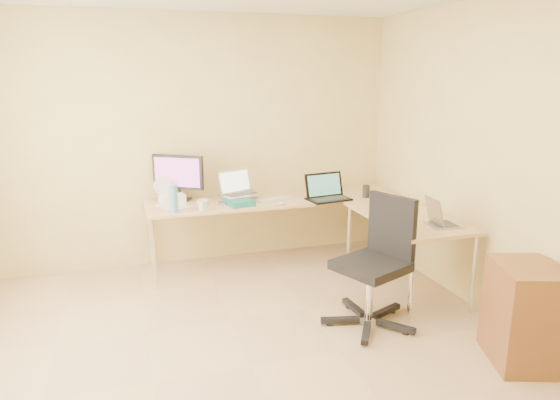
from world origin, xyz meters
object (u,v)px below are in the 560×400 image
object	(u,v)px
desk_return	(405,253)
laptop_return	(444,214)
laptop_center	(240,183)
laptop_black	(329,187)
water_bottle	(174,199)
office_chair	(371,267)
monitor	(178,178)
keyboard	(274,199)
cabinet	(525,314)
desk_main	(275,231)
desk_fan	(163,190)
mug	(203,205)

from	to	relation	value
desk_return	laptop_return	xyz separation A→B (m)	(0.12, -0.38, 0.47)
laptop_center	laptop_black	distance (m)	0.91
water_bottle	office_chair	distance (m)	1.93
monitor	laptop_black	world-z (taller)	monitor
laptop_black	keyboard	world-z (taller)	laptop_black
laptop_black	laptop_return	xyz separation A→B (m)	(0.59, -1.13, -0.03)
desk_return	cabinet	xyz separation A→B (m)	(0.15, -1.34, -0.01)
desk_main	office_chair	distance (m)	1.57
laptop_return	desk_main	bearing A→B (deg)	42.45
desk_fan	office_chair	world-z (taller)	office_chair
office_chair	desk_return	bearing A→B (deg)	16.97
monitor	laptop_center	bearing A→B (deg)	14.27
desk_return	laptop_black	bearing A→B (deg)	121.75
desk_main	water_bottle	xyz separation A→B (m)	(-1.06, -0.26, 0.50)
laptop_return	cabinet	world-z (taller)	laptop_return
keyboard	office_chair	distance (m)	1.51
desk_fan	laptop_return	world-z (taller)	desk_fan
office_chair	water_bottle	bearing A→B (deg)	115.06
water_bottle	cabinet	distance (m)	3.06
keyboard	water_bottle	world-z (taller)	water_bottle
keyboard	laptop_return	bearing A→B (deg)	-68.35
laptop_black	laptop_return	bearing A→B (deg)	-70.91
cabinet	mug	bearing A→B (deg)	151.79
desk_main	cabinet	world-z (taller)	desk_main
mug	laptop_return	world-z (taller)	laptop_return
laptop_center	keyboard	size ratio (longest dim) A/B	1.05
laptop_black	water_bottle	world-z (taller)	laptop_black
laptop_return	cabinet	bearing A→B (deg)	-174.63
monitor	mug	size ratio (longest dim) A/B	4.80
water_bottle	laptop_center	bearing A→B (deg)	20.76
desk_return	monitor	bearing A→B (deg)	148.32
laptop_black	office_chair	xyz separation A→B (m)	(-0.17, -1.29, -0.37)
monitor	desk_fan	xyz separation A→B (m)	(-0.16, 0.00, -0.12)
water_bottle	office_chair	bearing A→B (deg)	-42.03
desk_main	desk_return	world-z (taller)	same
water_bottle	desk_fan	world-z (taller)	water_bottle
water_bottle	desk_fan	distance (m)	0.47
desk_fan	mug	bearing A→B (deg)	-40.27
desk_return	desk_fan	bearing A→B (deg)	150.27
laptop_center	desk_main	bearing A→B (deg)	-22.35
mug	water_bottle	world-z (taller)	water_bottle
water_bottle	desk_fan	xyz separation A→B (m)	(-0.06, 0.46, -0.01)
mug	desk_return	bearing A→B (deg)	-21.89
desk_fan	office_chair	bearing A→B (deg)	-33.95
mug	laptop_return	size ratio (longest dim) A/B	0.37
monitor	mug	xyz separation A→B (m)	(0.17, -0.49, -0.18)
keyboard	laptop_return	distance (m)	1.72
desk_main	monitor	bearing A→B (deg)	168.34
desk_fan	cabinet	size ratio (longest dim) A/B	0.33
water_bottle	laptop_black	bearing A→B (deg)	0.70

